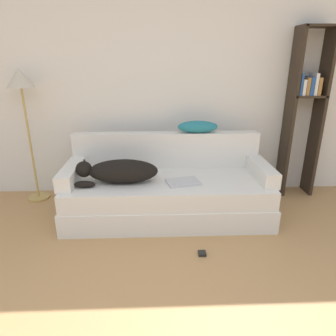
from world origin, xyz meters
TOP-DOWN VIEW (x-y plane):
  - wall_back at (0.00, 2.87)m, footprint 7.00×0.06m
  - couch at (0.18, 2.14)m, footprint 2.11×0.87m
  - couch_backrest at (0.18, 2.50)m, footprint 2.07×0.15m
  - couch_arm_left at (-0.80, 2.13)m, footprint 0.15×0.68m
  - couch_arm_right at (1.17, 2.13)m, footprint 0.15×0.68m
  - dog at (-0.30, 2.05)m, footprint 0.81×0.30m
  - laptop at (0.33, 2.02)m, footprint 0.37×0.29m
  - throw_pillow at (0.53, 2.50)m, footprint 0.44×0.19m
  - bookshelf at (1.80, 2.69)m, footprint 0.39×0.26m
  - floor_lamp at (-1.37, 2.62)m, footprint 0.29×0.29m
  - power_adapter at (0.46, 1.42)m, footprint 0.07×0.07m

SIDE VIEW (x-z plane):
  - power_adapter at x=0.46m, z-range 0.00..0.03m
  - couch at x=0.18m, z-range 0.00..0.43m
  - laptop at x=0.33m, z-range 0.43..0.45m
  - couch_arm_left at x=-0.80m, z-range 0.43..0.58m
  - couch_arm_right at x=1.17m, z-range 0.43..0.58m
  - dog at x=-0.30m, z-range 0.43..0.67m
  - couch_backrest at x=0.18m, z-range 0.43..0.83m
  - throw_pillow at x=0.53m, z-range 0.83..0.96m
  - bookshelf at x=1.80m, z-range 0.12..2.06m
  - floor_lamp at x=-1.37m, z-range 0.52..2.03m
  - wall_back at x=0.00m, z-range 0.00..2.70m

